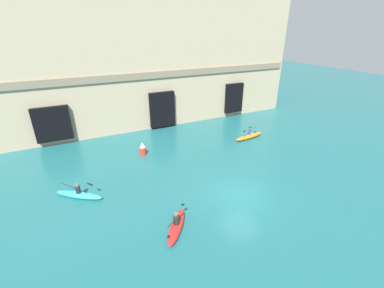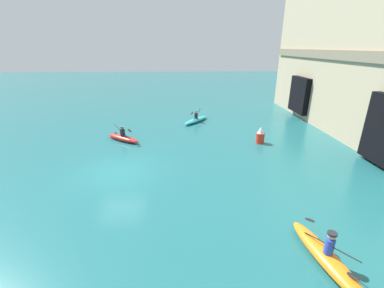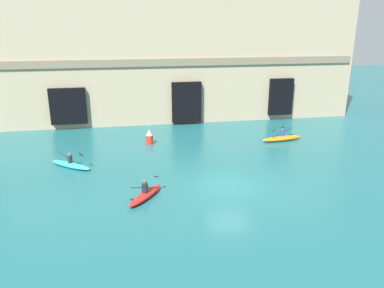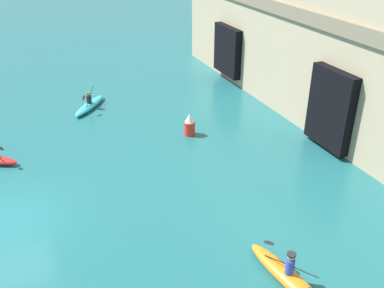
{
  "view_description": "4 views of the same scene",
  "coord_description": "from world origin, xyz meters",
  "px_view_note": "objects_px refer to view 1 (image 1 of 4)",
  "views": [
    {
      "loc": [
        -9.24,
        -11.25,
        10.45
      ],
      "look_at": [
        -0.93,
        5.64,
        1.86
      ],
      "focal_mm": 24.0,
      "sensor_mm": 36.0,
      "label": 1
    },
    {
      "loc": [
        12.9,
        3.41,
        6.5
      ],
      "look_at": [
        -1.6,
        4.14,
        0.96
      ],
      "focal_mm": 24.0,
      "sensor_mm": 36.0,
      "label": 2
    },
    {
      "loc": [
        -5.88,
        -19.92,
        9.36
      ],
      "look_at": [
        -1.51,
        4.11,
        1.45
      ],
      "focal_mm": 35.0,
      "sensor_mm": 36.0,
      "label": 3
    },
    {
      "loc": [
        14.79,
        1.35,
        10.26
      ],
      "look_at": [
        -1.0,
        7.98,
        1.18
      ],
      "focal_mm": 40.0,
      "sensor_mm": 36.0,
      "label": 4
    }
  ],
  "objects_px": {
    "kayak_orange": "(249,136)",
    "kayak_cyan": "(79,194)",
    "marker_buoy": "(143,149)",
    "kayak_red": "(176,226)"
  },
  "relations": [
    {
      "from": "kayak_orange",
      "to": "kayak_red",
      "type": "height_order",
      "value": "kayak_orange"
    },
    {
      "from": "kayak_red",
      "to": "marker_buoy",
      "type": "distance_m",
      "value": 9.95
    },
    {
      "from": "kayak_cyan",
      "to": "marker_buoy",
      "type": "relative_size",
      "value": 2.54
    },
    {
      "from": "kayak_cyan",
      "to": "marker_buoy",
      "type": "distance_m",
      "value": 7.07
    },
    {
      "from": "kayak_orange",
      "to": "kayak_red",
      "type": "xyz_separation_m",
      "value": [
        -11.87,
        -8.76,
        -0.01
      ]
    },
    {
      "from": "kayak_red",
      "to": "kayak_orange",
      "type": "bearing_deg",
      "value": -17.22
    },
    {
      "from": "kayak_orange",
      "to": "marker_buoy",
      "type": "distance_m",
      "value": 10.98
    },
    {
      "from": "kayak_orange",
      "to": "marker_buoy",
      "type": "bearing_deg",
      "value": -14.22
    },
    {
      "from": "kayak_orange",
      "to": "kayak_cyan",
      "type": "relative_size",
      "value": 1.19
    },
    {
      "from": "kayak_orange",
      "to": "kayak_cyan",
      "type": "xyz_separation_m",
      "value": [
        -16.57,
        -3.08,
        -0.04
      ]
    }
  ]
}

